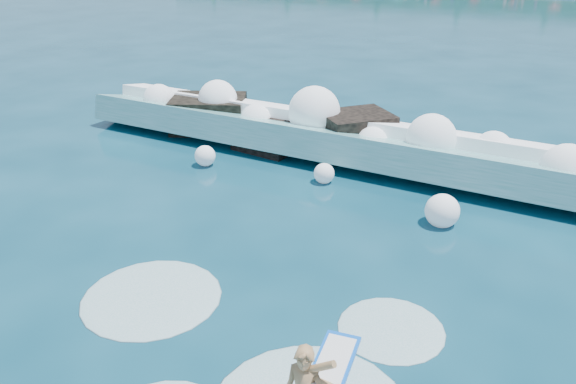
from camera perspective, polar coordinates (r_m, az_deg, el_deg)
name	(u,v)px	position (r m, az deg, el deg)	size (l,w,h in m)	color
ground	(187,260)	(12.89, -10.23, -6.80)	(200.00, 200.00, 0.00)	#083242
breaking_wave	(334,139)	(18.49, 4.74, 5.35)	(18.40, 2.85, 1.59)	teal
rock_cluster	(270,127)	(19.86, -1.88, 6.60)	(8.72, 3.49, 1.55)	black
wave_spray	(341,127)	(18.20, 5.44, 6.59)	(15.21, 4.81, 2.20)	white
surf_foam	(267,380)	(9.70, -2.14, -18.58)	(9.63, 6.07, 0.16)	silver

